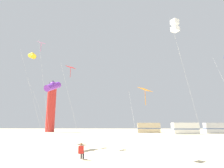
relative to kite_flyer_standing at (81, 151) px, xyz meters
The scene contains 11 objects.
kite_flyer_standing is the anchor object (origin of this frame).
kite_diamond_orange 6.39m from the kite_flyer_standing, ahead, with size 1.83×1.88×5.30m.
kite_tube_violet 9.50m from the kite_flyer_standing, 126.17° to the left, with size 3.16×3.22×7.21m.
kite_box_white 13.65m from the kite_flyer_standing, 15.48° to the left, with size 2.41×1.92×12.04m.
kite_diamond_rainbow 16.33m from the kite_flyer_standing, 128.92° to the left, with size 2.58×2.58×13.13m.
kite_diamond_scarlet 10.67m from the kite_flyer_standing, 112.00° to the left, with size 2.36×2.29×9.07m.
kite_tube_gold 19.61m from the kite_flyer_standing, 128.98° to the left, with size 3.91×4.08×13.03m.
lighthouse_distant 52.02m from the kite_flyer_standing, 111.44° to the left, with size 2.80×2.80×16.80m.
rv_van_tan 44.66m from the kite_flyer_standing, 74.76° to the left, with size 6.55×2.67×2.80m.
rv_van_white 40.91m from the kite_flyer_standing, 61.18° to the left, with size 6.57×2.74×2.80m.
rv_van_silver 48.57m from the kite_flyer_standing, 53.10° to the left, with size 6.51×2.55×2.80m.
Camera 1 is at (2.41, -7.52, 2.47)m, focal length 30.96 mm.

